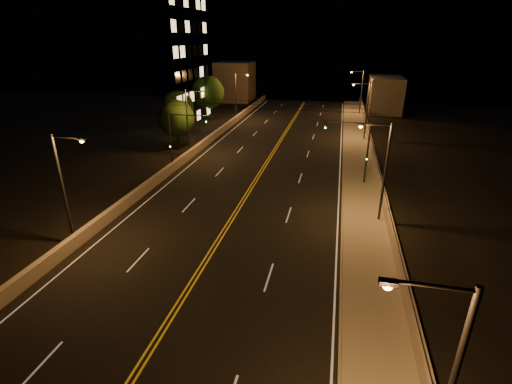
% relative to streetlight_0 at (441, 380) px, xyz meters
% --- Properties ---
extents(road, '(18.00, 120.00, 0.02)m').
position_rel_streetlight_0_xyz_m(road, '(-11.49, 19.81, -4.74)').
color(road, black).
rests_on(road, ground).
extents(sidewalk, '(3.60, 120.00, 0.30)m').
position_rel_streetlight_0_xyz_m(sidewalk, '(-0.69, 19.81, -4.60)').
color(sidewalk, gray).
rests_on(sidewalk, ground).
extents(curb, '(0.14, 120.00, 0.15)m').
position_rel_streetlight_0_xyz_m(curb, '(-2.56, 19.81, -4.67)').
color(curb, gray).
rests_on(curb, ground).
extents(parapet_wall, '(0.30, 120.00, 1.00)m').
position_rel_streetlight_0_xyz_m(parapet_wall, '(0.96, 19.81, -3.95)').
color(parapet_wall, '#A29687').
rests_on(parapet_wall, sidewalk).
extents(jersey_barrier, '(0.45, 120.00, 0.98)m').
position_rel_streetlight_0_xyz_m(jersey_barrier, '(-21.17, 19.81, -4.26)').
color(jersey_barrier, '#A29687').
rests_on(jersey_barrier, ground).
extents(distant_building_right, '(6.00, 10.00, 6.71)m').
position_rel_streetlight_0_xyz_m(distant_building_right, '(5.01, 69.55, -1.39)').
color(distant_building_right, slate).
rests_on(distant_building_right, ground).
extents(distant_building_left, '(8.00, 8.00, 8.62)m').
position_rel_streetlight_0_xyz_m(distant_building_left, '(-27.49, 76.41, -0.44)').
color(distant_building_left, slate).
rests_on(distant_building_left, ground).
extents(parapet_rail, '(0.06, 120.00, 0.06)m').
position_rel_streetlight_0_xyz_m(parapet_rail, '(0.96, 19.81, -3.42)').
color(parapet_rail, black).
rests_on(parapet_rail, parapet_wall).
extents(lane_markings, '(17.32, 116.00, 0.00)m').
position_rel_streetlight_0_xyz_m(lane_markings, '(-11.49, 19.74, -4.72)').
color(lane_markings, silver).
rests_on(lane_markings, road).
extents(streetlight_0, '(2.55, 0.28, 8.11)m').
position_rel_streetlight_0_xyz_m(streetlight_0, '(0.00, 0.00, 0.00)').
color(streetlight_0, '#2D2D33').
rests_on(streetlight_0, ground).
extents(streetlight_1, '(2.55, 0.28, 8.11)m').
position_rel_streetlight_0_xyz_m(streetlight_1, '(0.00, 19.56, 0.00)').
color(streetlight_1, '#2D2D33').
rests_on(streetlight_1, ground).
extents(streetlight_2, '(2.55, 0.28, 8.11)m').
position_rel_streetlight_0_xyz_m(streetlight_2, '(0.00, 45.81, 0.00)').
color(streetlight_2, '#2D2D33').
rests_on(streetlight_2, ground).
extents(streetlight_3, '(2.55, 0.28, 8.11)m').
position_rel_streetlight_0_xyz_m(streetlight_3, '(0.00, 65.60, 0.00)').
color(streetlight_3, '#2D2D33').
rests_on(streetlight_3, ground).
extents(streetlight_4, '(2.55, 0.28, 8.11)m').
position_rel_streetlight_0_xyz_m(streetlight_4, '(-21.39, 11.36, 0.00)').
color(streetlight_4, '#2D2D33').
rests_on(streetlight_4, ground).
extents(streetlight_5, '(2.55, 0.28, 8.11)m').
position_rel_streetlight_0_xyz_m(streetlight_5, '(-21.39, 33.70, 0.00)').
color(streetlight_5, '#2D2D33').
rests_on(streetlight_5, ground).
extents(streetlight_6, '(2.55, 0.28, 8.11)m').
position_rel_streetlight_0_xyz_m(streetlight_6, '(-21.39, 55.97, 0.00)').
color(streetlight_6, '#2D2D33').
rests_on(streetlight_6, ground).
extents(traffic_signal_right, '(5.11, 0.31, 6.51)m').
position_rel_streetlight_0_xyz_m(traffic_signal_right, '(-1.45, 27.75, -0.67)').
color(traffic_signal_right, '#2D2D33').
rests_on(traffic_signal_right, ground).
extents(traffic_signal_left, '(5.11, 0.31, 6.51)m').
position_rel_streetlight_0_xyz_m(traffic_signal_left, '(-20.33, 27.75, -0.67)').
color(traffic_signal_left, '#2D2D33').
rests_on(traffic_signal_left, ground).
extents(overhead_wires, '(22.00, 0.03, 0.83)m').
position_rel_streetlight_0_xyz_m(overhead_wires, '(-11.49, 29.31, 2.65)').
color(overhead_wires, black).
extents(building_tower, '(24.00, 15.00, 28.38)m').
position_rel_streetlight_0_xyz_m(building_tower, '(-38.06, 47.60, 8.87)').
color(building_tower, slate).
rests_on(building_tower, ground).
extents(tree_0, '(4.78, 4.78, 6.48)m').
position_rel_streetlight_0_xyz_m(tree_0, '(-24.20, 36.06, -0.66)').
color(tree_0, black).
rests_on(tree_0, ground).
extents(tree_1, '(4.74, 4.74, 6.42)m').
position_rel_streetlight_0_xyz_m(tree_1, '(-27.67, 44.51, -0.70)').
color(tree_1, black).
rests_on(tree_1, ground).
extents(tree_2, '(5.68, 5.68, 7.70)m').
position_rel_streetlight_0_xyz_m(tree_2, '(-26.31, 54.48, 0.11)').
color(tree_2, black).
rests_on(tree_2, ground).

